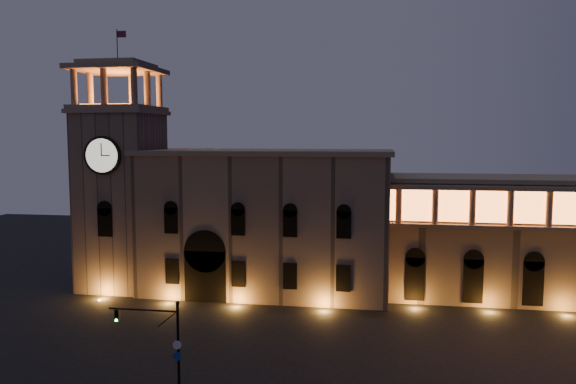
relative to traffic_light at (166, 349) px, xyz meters
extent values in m
plane|color=black|center=(3.14, 8.32, -3.97)|extent=(160.00, 160.00, 0.00)
cube|color=#78604E|center=(1.14, 30.32, 4.53)|extent=(30.00, 12.00, 17.00)
cube|color=#86735C|center=(1.14, 30.32, 13.33)|extent=(30.80, 12.80, 0.60)
cube|color=black|center=(-4.86, 24.92, -0.97)|extent=(5.00, 1.40, 6.00)
cylinder|color=black|center=(-4.86, 24.92, 2.03)|extent=(5.00, 1.40, 5.00)
cube|color=orange|center=(-4.86, 24.72, -1.17)|extent=(4.20, 0.20, 5.00)
cube|color=#78604E|center=(-17.36, 29.32, 7.03)|extent=(9.00, 9.00, 22.00)
cube|color=#86735C|center=(-17.36, 29.32, 18.28)|extent=(9.80, 9.80, 0.50)
cylinder|color=black|center=(-17.36, 24.64, 13.03)|extent=(4.60, 0.35, 4.60)
cylinder|color=beige|center=(-17.36, 24.50, 13.03)|extent=(4.00, 0.12, 4.00)
cube|color=#86735C|center=(-17.36, 29.32, 18.78)|extent=(9.40, 9.40, 0.50)
cube|color=orange|center=(-17.36, 29.32, 19.08)|extent=(6.80, 6.80, 0.15)
cylinder|color=#86735C|center=(-21.16, 25.52, 21.13)|extent=(0.76, 0.76, 4.20)
cylinder|color=#86735C|center=(-17.36, 25.52, 21.13)|extent=(0.76, 0.76, 4.20)
cylinder|color=#86735C|center=(-13.56, 25.52, 21.13)|extent=(0.76, 0.76, 4.20)
cylinder|color=#86735C|center=(-21.16, 33.12, 21.13)|extent=(0.76, 0.76, 4.20)
cylinder|color=#86735C|center=(-17.36, 33.12, 21.13)|extent=(0.76, 0.76, 4.20)
cylinder|color=#86735C|center=(-13.56, 33.12, 21.13)|extent=(0.76, 0.76, 4.20)
cylinder|color=#86735C|center=(-21.16, 29.32, 21.13)|extent=(0.76, 0.76, 4.20)
cylinder|color=#86735C|center=(-13.56, 29.32, 21.13)|extent=(0.76, 0.76, 4.20)
cube|color=#86735C|center=(-17.36, 29.32, 23.53)|extent=(9.80, 9.80, 0.60)
cube|color=#86735C|center=(-17.36, 29.32, 24.13)|extent=(7.50, 7.50, 0.60)
cylinder|color=black|center=(-17.36, 29.32, 26.43)|extent=(0.10, 0.10, 4.00)
plane|color=#5A192F|center=(-16.76, 29.32, 27.83)|extent=(1.20, 0.00, 1.20)
cube|color=brown|center=(35.14, 32.32, 3.03)|extent=(40.00, 10.00, 14.00)
cube|color=#86735C|center=(35.14, 32.32, 10.28)|extent=(40.60, 10.60, 0.50)
cube|color=#86735C|center=(35.14, 26.82, 5.33)|extent=(40.00, 1.20, 0.40)
cube|color=#86735C|center=(35.14, 26.82, 9.63)|extent=(40.00, 1.40, 0.50)
cube|color=orange|center=(35.14, 27.37, 7.53)|extent=(38.00, 0.15, 3.60)
cylinder|color=#86735C|center=(17.14, 26.82, 7.53)|extent=(0.70, 0.70, 4.00)
cylinder|color=#86735C|center=(21.14, 26.82, 7.53)|extent=(0.70, 0.70, 4.00)
cylinder|color=#86735C|center=(25.14, 26.82, 7.53)|extent=(0.70, 0.70, 4.00)
cylinder|color=#86735C|center=(29.14, 26.82, 7.53)|extent=(0.70, 0.70, 4.00)
cylinder|color=#86735C|center=(33.14, 26.82, 7.53)|extent=(0.70, 0.70, 4.00)
cylinder|color=black|center=(0.93, 0.01, -0.32)|extent=(0.21, 0.21, 7.31)
sphere|color=black|center=(0.93, 0.01, 3.44)|extent=(0.29, 0.29, 0.29)
cylinder|color=black|center=(-1.68, 0.00, 2.82)|extent=(5.22, 0.15, 0.13)
cube|color=black|center=(-3.67, -0.01, 2.30)|extent=(0.31, 0.29, 0.89)
cylinder|color=#0CE53F|center=(-3.67, -0.18, 2.00)|extent=(0.19, 0.08, 0.19)
cylinder|color=silver|center=(0.88, -0.13, 0.42)|extent=(0.63, 0.04, 0.63)
cylinder|color=navy|center=(0.88, -0.13, -0.42)|extent=(0.63, 0.04, 0.63)
camera|label=1|loc=(15.02, -37.09, 15.25)|focal=35.00mm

